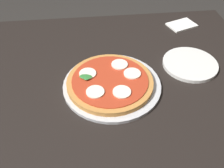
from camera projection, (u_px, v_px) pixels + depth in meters
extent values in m
cube|color=black|center=(115.00, 95.00, 0.91)|extent=(1.22, 1.11, 0.04)
cube|color=black|center=(15.00, 91.00, 1.47)|extent=(0.07, 0.07, 0.72)
cube|color=black|center=(190.00, 77.00, 1.56)|extent=(0.07, 0.07, 0.72)
cylinder|color=silver|center=(112.00, 85.00, 0.91)|extent=(0.35, 0.35, 0.01)
cylinder|color=#C6843F|center=(110.00, 82.00, 0.90)|extent=(0.31, 0.31, 0.02)
cylinder|color=#B7381E|center=(110.00, 80.00, 0.89)|extent=(0.27, 0.27, 0.00)
cylinder|color=white|center=(132.00, 73.00, 0.91)|extent=(0.06, 0.06, 0.00)
cylinder|color=white|center=(120.00, 64.00, 0.95)|extent=(0.06, 0.06, 0.00)
cylinder|color=white|center=(88.00, 73.00, 0.91)|extent=(0.06, 0.06, 0.00)
cylinder|color=white|center=(95.00, 92.00, 0.84)|extent=(0.06, 0.06, 0.00)
cylinder|color=white|center=(122.00, 92.00, 0.84)|extent=(0.06, 0.06, 0.00)
ellipsoid|color=#337F38|center=(86.00, 77.00, 0.89)|extent=(0.05, 0.03, 0.00)
ellipsoid|color=#337F38|center=(88.00, 78.00, 0.89)|extent=(0.04, 0.03, 0.00)
cylinder|color=white|center=(190.00, 64.00, 1.00)|extent=(0.22, 0.22, 0.01)
cube|color=white|center=(182.00, 25.00, 1.23)|extent=(0.15, 0.13, 0.01)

